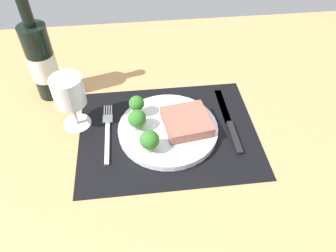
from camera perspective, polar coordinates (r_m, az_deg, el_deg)
ground_plane at (r=79.00cm, az=0.00°, el=-1.89°), size 140.00×110.00×3.00cm
placemat at (r=77.78cm, az=0.00°, el=-1.07°), size 42.37×33.19×0.30cm
plate at (r=77.09cm, az=0.00°, el=-0.59°), size 23.74×23.74×1.60cm
steak at (r=76.40cm, az=3.24°, el=1.04°), size 11.72×11.86×2.61cm
broccoli_center at (r=77.57cm, az=-5.55°, el=3.89°), size 3.73×3.73×5.53cm
broccoli_back_left at (r=69.52cm, az=-3.28°, el=-2.53°), size 4.31×4.31×5.48cm
broccoli_near_fork at (r=74.55cm, az=-5.48°, el=1.25°), size 4.26×4.26×5.20cm
fork at (r=78.68cm, az=-10.65°, el=-0.98°), size 2.40×19.20×0.50cm
knife at (r=80.47cm, az=10.86°, el=0.35°), size 1.80×23.00×0.80cm
wine_bottle at (r=88.03cm, az=-21.38°, el=10.63°), size 6.81×6.81×28.73cm
wine_glass at (r=76.86cm, az=-17.08°, el=5.40°), size 7.26×7.26×13.91cm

